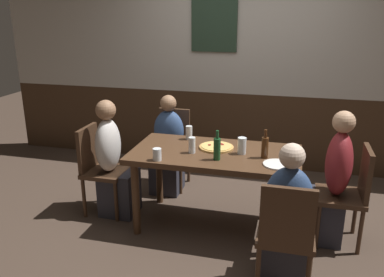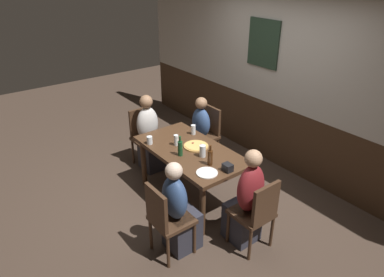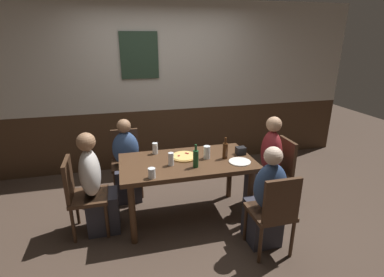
# 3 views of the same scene
# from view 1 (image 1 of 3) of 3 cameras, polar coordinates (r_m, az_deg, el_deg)

# --- Properties ---
(ground_plane) EXTENTS (12.00, 12.00, 0.00)m
(ground_plane) POSITION_cam_1_polar(r_m,az_deg,el_deg) (3.91, 3.16, -12.16)
(ground_plane) COLOR #423328
(wall_back) EXTENTS (6.40, 0.13, 2.60)m
(wall_back) POSITION_cam_1_polar(r_m,az_deg,el_deg) (5.05, 7.17, 10.37)
(wall_back) COLOR #3D2819
(wall_back) RESTS_ON ground_plane
(dining_table) EXTENTS (1.51, 0.80, 0.74)m
(dining_table) POSITION_cam_1_polar(r_m,az_deg,el_deg) (3.63, 3.34, -3.28)
(dining_table) COLOR #472D1C
(dining_table) RESTS_ON ground_plane
(chair_left_far) EXTENTS (0.40, 0.40, 0.88)m
(chair_left_far) POSITION_cam_1_polar(r_m,az_deg,el_deg) (4.58, -2.86, -0.70)
(chair_left_far) COLOR #422B1C
(chair_left_far) RESTS_ON ground_plane
(chair_right_near) EXTENTS (0.40, 0.40, 0.88)m
(chair_right_near) POSITION_cam_1_polar(r_m,az_deg,el_deg) (2.90, 13.29, -12.90)
(chair_right_near) COLOR #422B1C
(chair_right_near) RESTS_ON ground_plane
(chair_head_west) EXTENTS (0.40, 0.40, 0.88)m
(chair_head_west) POSITION_cam_1_polar(r_m,az_deg,el_deg) (4.06, -13.18, -3.69)
(chair_head_west) COLOR #422B1C
(chair_head_west) RESTS_ON ground_plane
(chair_head_east) EXTENTS (0.40, 0.40, 0.88)m
(chair_head_east) POSITION_cam_1_polar(r_m,az_deg,el_deg) (3.67, 21.67, -6.92)
(chair_head_east) COLOR #422B1C
(chair_head_east) RESTS_ON ground_plane
(person_left_far) EXTENTS (0.34, 0.37, 1.08)m
(person_left_far) POSITION_cam_1_polar(r_m,az_deg,el_deg) (4.45, -3.48, -1.91)
(person_left_far) COLOR #2D2D38
(person_left_far) RESTS_ON ground_plane
(person_right_near) EXTENTS (0.34, 0.37, 1.11)m
(person_right_near) POSITION_cam_1_polar(r_m,az_deg,el_deg) (3.06, 13.34, -11.91)
(person_right_near) COLOR #2D2D38
(person_right_near) RESTS_ON ground_plane
(person_head_west) EXTENTS (0.37, 0.34, 1.16)m
(person_head_west) POSITION_cam_1_polar(r_m,az_deg,el_deg) (3.99, -11.10, -4.05)
(person_head_west) COLOR #2D2D38
(person_head_west) RESTS_ON ground_plane
(person_head_east) EXTENTS (0.37, 0.34, 1.18)m
(person_head_east) POSITION_cam_1_polar(r_m,az_deg,el_deg) (3.65, 19.15, -6.73)
(person_head_east) COLOR #2D2D38
(person_head_east) RESTS_ON ground_plane
(pizza) EXTENTS (0.32, 0.32, 0.03)m
(pizza) POSITION_cam_1_polar(r_m,az_deg,el_deg) (3.69, 3.51, -1.22)
(pizza) COLOR tan
(pizza) RESTS_ON dining_table
(beer_glass_half) EXTENTS (0.08, 0.08, 0.15)m
(beer_glass_half) POSITION_cam_1_polar(r_m,az_deg,el_deg) (3.55, 7.14, -1.14)
(beer_glass_half) COLOR silver
(beer_glass_half) RESTS_ON dining_table
(pint_glass_stout) EXTENTS (0.06, 0.06, 0.14)m
(pint_glass_stout) POSITION_cam_1_polar(r_m,az_deg,el_deg) (3.54, -0.00, -1.03)
(pint_glass_stout) COLOR silver
(pint_glass_stout) RESTS_ON dining_table
(tumbler_water) EXTENTS (0.07, 0.07, 0.10)m
(tumbler_water) POSITION_cam_1_polar(r_m,az_deg,el_deg) (3.39, -5.01, -2.34)
(tumbler_water) COLOR silver
(tumbler_water) RESTS_ON dining_table
(highball_clear) EXTENTS (0.06, 0.06, 0.14)m
(highball_clear) POSITION_cam_1_polar(r_m,az_deg,el_deg) (3.92, -0.43, 0.73)
(highball_clear) COLOR silver
(highball_clear) RESTS_ON dining_table
(beer_bottle_green) EXTENTS (0.06, 0.06, 0.26)m
(beer_bottle_green) POSITION_cam_1_polar(r_m,az_deg,el_deg) (3.38, 3.60, -1.41)
(beer_bottle_green) COLOR #194723
(beer_bottle_green) RESTS_ON dining_table
(beer_bottle_brown) EXTENTS (0.06, 0.06, 0.25)m
(beer_bottle_brown) POSITION_cam_1_polar(r_m,az_deg,el_deg) (3.47, 10.37, -1.19)
(beer_bottle_brown) COLOR #42230F
(beer_bottle_brown) RESTS_ON dining_table
(plate_white_large) EXTENTS (0.24, 0.24, 0.01)m
(plate_white_large) POSITION_cam_1_polar(r_m,az_deg,el_deg) (3.36, 12.18, -3.65)
(plate_white_large) COLOR white
(plate_white_large) RESTS_ON dining_table
(condiment_caddy) EXTENTS (0.11, 0.09, 0.09)m
(condiment_caddy) POSITION_cam_1_polar(r_m,az_deg,el_deg) (3.55, 14.02, -1.93)
(condiment_caddy) COLOR black
(condiment_caddy) RESTS_ON dining_table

